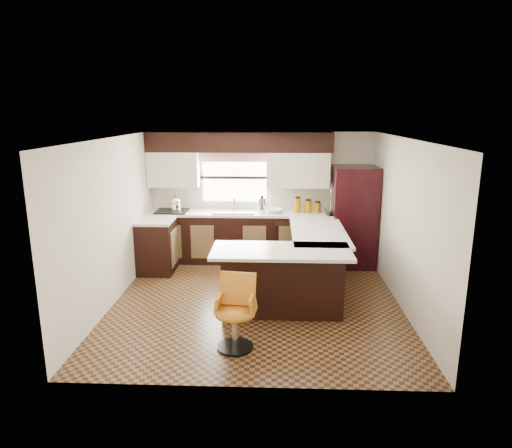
{
  "coord_description": "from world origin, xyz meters",
  "views": [
    {
      "loc": [
        0.26,
        -6.35,
        2.76
      ],
      "look_at": [
        -0.02,
        0.45,
        1.08
      ],
      "focal_mm": 32.0,
      "sensor_mm": 36.0,
      "label": 1
    }
  ],
  "objects_px": {
    "peninsula_long": "(314,260)",
    "refrigerator": "(353,217)",
    "peninsula_return": "(282,282)",
    "bar_chair": "(235,314)"
  },
  "relations": [
    {
      "from": "peninsula_long",
      "to": "peninsula_return",
      "type": "bearing_deg",
      "value": -118.3
    },
    {
      "from": "peninsula_long",
      "to": "refrigerator",
      "type": "bearing_deg",
      "value": 55.29
    },
    {
      "from": "peninsula_return",
      "to": "refrigerator",
      "type": "distance_m",
      "value": 2.53
    },
    {
      "from": "peninsula_return",
      "to": "bar_chair",
      "type": "relative_size",
      "value": 1.85
    },
    {
      "from": "refrigerator",
      "to": "bar_chair",
      "type": "bearing_deg",
      "value": -120.7
    },
    {
      "from": "peninsula_long",
      "to": "bar_chair",
      "type": "xyz_separation_m",
      "value": [
        -1.1,
        -2.04,
        -0.0
      ]
    },
    {
      "from": "peninsula_return",
      "to": "peninsula_long",
      "type": "bearing_deg",
      "value": 61.7
    },
    {
      "from": "peninsula_long",
      "to": "bar_chair",
      "type": "bearing_deg",
      "value": -118.29
    },
    {
      "from": "peninsula_return",
      "to": "refrigerator",
      "type": "height_order",
      "value": "refrigerator"
    },
    {
      "from": "refrigerator",
      "to": "bar_chair",
      "type": "distance_m",
      "value": 3.72
    }
  ]
}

